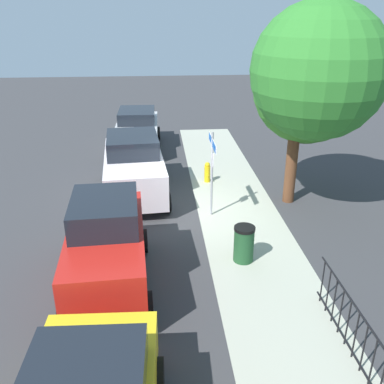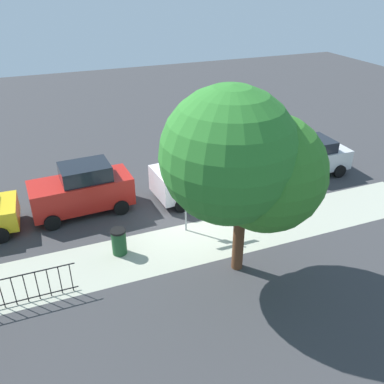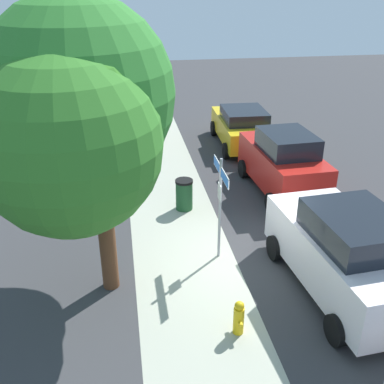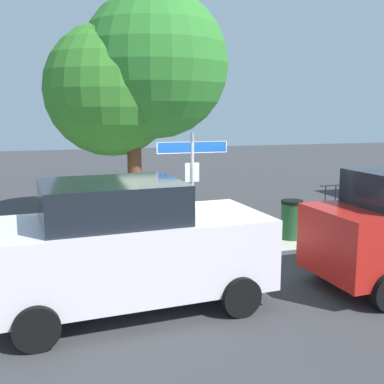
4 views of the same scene
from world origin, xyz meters
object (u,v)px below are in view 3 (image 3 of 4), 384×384
(car_red, at_px, (283,163))
(shade_tree, at_px, (76,115))
(utility_shed, at_px, (94,104))
(car_white, at_px, (346,252))
(trash_bin, at_px, (184,194))
(car_yellow, at_px, (242,126))
(street_sign, at_px, (220,189))
(fire_hydrant, at_px, (239,317))

(car_red, bearing_deg, shade_tree, 121.69)
(shade_tree, xyz_separation_m, utility_shed, (11.16, 0.27, -2.69))
(car_white, bearing_deg, utility_shed, 21.21)
(shade_tree, relative_size, trash_bin, 6.53)
(car_white, bearing_deg, car_yellow, -6.07)
(shade_tree, xyz_separation_m, car_red, (4.18, -6.02, -3.08))
(car_white, xyz_separation_m, car_yellow, (9.93, -0.29, -0.20))
(street_sign, xyz_separation_m, car_white, (-1.84, -2.48, -0.88))
(car_yellow, height_order, fire_hydrant, car_yellow)
(car_yellow, bearing_deg, fire_hydrant, 166.70)
(shade_tree, bearing_deg, car_red, -55.24)
(shade_tree, distance_m, car_red, 7.95)
(shade_tree, xyz_separation_m, trash_bin, (3.46, -2.63, -3.63))
(car_red, relative_size, trash_bin, 4.24)
(utility_shed, bearing_deg, trash_bin, -159.35)
(car_red, bearing_deg, trash_bin, 98.82)
(car_yellow, bearing_deg, street_sign, 163.05)
(street_sign, relative_size, car_white, 0.59)
(fire_hydrant, bearing_deg, utility_shed, 13.60)
(fire_hydrant, bearing_deg, car_white, -70.36)
(trash_bin, bearing_deg, fire_hydrant, -176.89)
(street_sign, xyz_separation_m, utility_shed, (10.43, 3.40, -0.48))
(street_sign, height_order, utility_shed, utility_shed)
(street_sign, xyz_separation_m, car_yellow, (8.09, -2.77, -1.08))
(car_white, bearing_deg, shade_tree, 74.42)
(car_white, xyz_separation_m, utility_shed, (12.27, 5.88, 0.40))
(utility_shed, relative_size, trash_bin, 3.46)
(shade_tree, relative_size, utility_shed, 1.89)
(car_red, xyz_separation_m, utility_shed, (6.98, 6.29, 0.39))
(car_white, relative_size, car_red, 1.11)
(fire_hydrant, bearing_deg, shade_tree, 54.83)
(street_sign, distance_m, car_white, 3.21)
(street_sign, bearing_deg, car_yellow, -18.91)
(car_red, distance_m, fire_hydrant, 7.00)
(utility_shed, bearing_deg, car_white, -154.39)
(trash_bin, bearing_deg, street_sign, -169.68)
(street_sign, bearing_deg, car_white, -126.48)
(shade_tree, height_order, trash_bin, shade_tree)
(street_sign, distance_m, car_yellow, 8.62)
(shade_tree, distance_m, car_white, 6.50)
(shade_tree, height_order, car_yellow, shade_tree)
(shade_tree, bearing_deg, trash_bin, -37.23)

